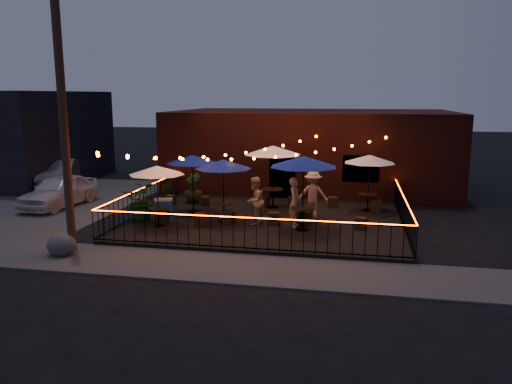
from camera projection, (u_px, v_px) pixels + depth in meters
ground at (257, 237)px, 17.14m from camera, size 110.00×110.00×0.00m
patio at (267, 221)px, 19.05m from camera, size 10.00×8.00×0.15m
sidewalk at (235, 268)px, 14.01m from camera, size 18.00×2.50×0.05m
parking_lot at (21, 199)px, 23.26m from camera, size 11.00×12.00×0.02m
brick_building at (312, 149)px, 26.19m from camera, size 14.00×8.00×4.00m
utility_pole at (64, 122)px, 14.89m from camera, size 0.26×0.26×8.00m
fence_front at (245, 234)px, 15.09m from camera, size 10.00×0.04×1.04m
fence_left at (144, 201)px, 19.88m from camera, size 0.04×8.00×1.04m
fence_right at (403, 212)px, 18.00m from camera, size 0.04×8.00×1.04m
festoon_lights at (239, 158)px, 18.49m from camera, size 10.02×8.72×1.32m
cafe_table_0 at (157, 171)px, 17.65m from camera, size 2.34×2.34×2.20m
cafe_table_1 at (192, 160)px, 19.87m from camera, size 2.76×2.76×2.30m
cafe_table_2 at (223, 165)px, 18.25m from camera, size 2.69×2.69×2.34m
cafe_table_3 at (273, 151)px, 20.51m from camera, size 3.10×3.10×2.61m
cafe_table_4 at (304, 163)px, 17.04m from camera, size 3.01×3.01×2.61m
cafe_table_5 at (370, 160)px, 19.99m from camera, size 2.73×2.73×2.30m
bistro_chair_0 at (163, 218)px, 18.28m from camera, size 0.43×0.43×0.46m
bistro_chair_1 at (200, 220)px, 17.93m from camera, size 0.54×0.54×0.48m
bistro_chair_2 at (170, 200)px, 21.41m from camera, size 0.44×0.44×0.43m
bistro_chair_3 at (206, 201)px, 21.27m from camera, size 0.38×0.38×0.40m
bistro_chair_4 at (229, 218)px, 18.31m from camera, size 0.48×0.48×0.45m
bistro_chair_5 at (274, 219)px, 18.16m from camera, size 0.42×0.42×0.46m
bistro_chair_6 at (264, 201)px, 21.18m from camera, size 0.46×0.46×0.42m
bistro_chair_7 at (293, 202)px, 21.10m from camera, size 0.45×0.45×0.43m
bistro_chair_8 at (305, 217)px, 18.25m from camera, size 0.50×0.50×0.50m
bistro_chair_9 at (361, 223)px, 17.54m from camera, size 0.45×0.45×0.42m
bistro_chair_10 at (333, 202)px, 20.98m from camera, size 0.46×0.46×0.44m
bistro_chair_11 at (375, 206)px, 20.16m from camera, size 0.44×0.44×0.51m
patron_a at (295, 202)px, 17.76m from camera, size 0.43×0.65×1.79m
patron_b at (255, 201)px, 18.09m from camera, size 0.90×1.02×1.75m
patron_c at (313, 194)px, 19.10m from camera, size 1.18×0.69×1.82m
potted_shrub_a at (142, 200)px, 18.79m from camera, size 1.51×1.36×1.49m
potted_shrub_b at (165, 197)px, 20.01m from camera, size 0.86×0.78×1.27m
potted_shrub_c at (193, 188)px, 21.76m from camera, size 0.93×0.93×1.30m
cooler at (164, 210)px, 18.52m from camera, size 0.79×0.70×0.87m
boulder at (62, 245)px, 15.04m from camera, size 1.02×0.91×0.70m
car_white at (59, 191)px, 21.70m from camera, size 2.00×4.23×1.40m
car_silver at (59, 174)px, 26.09m from camera, size 3.14×4.72×1.47m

